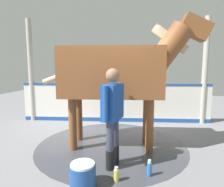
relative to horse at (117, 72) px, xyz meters
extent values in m
cube|color=gray|center=(0.42, -0.25, -1.61)|extent=(16.00, 16.00, 0.02)
cylinder|color=#42444C|center=(0.12, 0.02, -1.59)|extent=(3.21, 3.21, 0.00)
cube|color=white|center=(0.42, -1.83, -1.04)|extent=(5.65, 0.95, 1.12)
cube|color=#1E4C99|center=(0.42, -1.83, -0.44)|extent=(5.66, 0.98, 0.06)
cube|color=#1E4C99|center=(0.42, -1.83, -1.54)|extent=(5.66, 0.96, 0.12)
cylinder|color=#B7B2A8|center=(-2.17, -2.25, -0.04)|extent=(0.16, 0.16, 3.11)
cylinder|color=#B7B2A8|center=(3.00, -1.43, -0.04)|extent=(0.16, 0.16, 3.11)
cube|color=brown|center=(0.12, 0.02, -0.01)|extent=(2.17, 1.31, 1.00)
cylinder|color=brown|center=(-0.60, -0.37, -1.05)|extent=(0.16, 0.16, 1.08)
cylinder|color=brown|center=(-0.69, 0.17, -1.05)|extent=(0.16, 0.16, 1.08)
cylinder|color=brown|center=(0.93, -0.13, -1.05)|extent=(0.16, 0.16, 1.08)
cylinder|color=brown|center=(0.84, 0.41, -1.05)|extent=(0.16, 0.16, 1.08)
cylinder|color=brown|center=(-1.03, -0.16, 0.50)|extent=(0.93, 0.58, 0.98)
cube|color=#C6B793|center=(-1.03, -0.16, 0.65)|extent=(0.75, 0.18, 0.60)
cube|color=brown|center=(-1.50, -0.24, 0.86)|extent=(0.69, 0.38, 0.56)
cylinder|color=#C6B793|center=(1.23, 0.19, -0.11)|extent=(0.71, 0.23, 0.35)
cylinder|color=black|center=(-0.08, 1.03, -1.43)|extent=(0.15, 0.15, 0.33)
cylinder|color=#383D51|center=(-0.08, 1.03, -1.01)|extent=(0.13, 0.13, 0.50)
cylinder|color=black|center=(-0.12, 0.81, -1.43)|extent=(0.15, 0.15, 0.33)
cylinder|color=#383D51|center=(-0.12, 0.81, -1.01)|extent=(0.13, 0.13, 0.50)
cube|color=#19479E|center=(-0.10, 0.92, -0.47)|extent=(0.30, 0.51, 0.59)
cylinder|color=#19479E|center=(-0.05, 1.21, -0.46)|extent=(0.09, 0.09, 0.56)
cylinder|color=#19479E|center=(-0.15, 0.63, -0.46)|extent=(0.09, 0.09, 0.56)
sphere|color=#936B4C|center=(-0.10, 0.92, -0.04)|extent=(0.22, 0.22, 0.22)
cylinder|color=#1E478C|center=(0.19, 1.59, -1.43)|extent=(0.37, 0.37, 0.32)
cylinder|color=white|center=(0.19, 1.59, -1.26)|extent=(0.34, 0.34, 0.03)
cylinder|color=#D8CC4C|center=(-0.25, 1.35, -1.51)|extent=(0.08, 0.08, 0.18)
cylinder|color=white|center=(-0.25, 1.35, -1.39)|extent=(0.05, 0.05, 0.04)
cylinder|color=blue|center=(-0.73, 1.10, -1.49)|extent=(0.07, 0.07, 0.22)
cylinder|color=white|center=(-0.73, 1.10, -1.35)|extent=(0.05, 0.05, 0.05)
camera|label=1|loc=(-0.80, 4.08, 0.12)|focal=32.06mm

